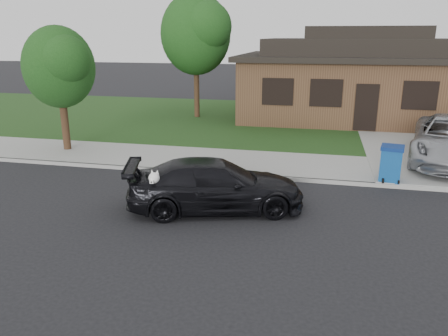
# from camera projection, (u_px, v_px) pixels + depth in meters

# --- Properties ---
(ground) EXTENTS (120.00, 120.00, 0.00)m
(ground) POSITION_uv_depth(u_px,v_px,m) (229.00, 222.00, 10.57)
(ground) COLOR black
(ground) RESTS_ON ground
(sidewalk) EXTENTS (60.00, 3.00, 0.12)m
(sidewalk) POSITION_uv_depth(u_px,v_px,m) (258.00, 163.00, 15.22)
(sidewalk) COLOR gray
(sidewalk) RESTS_ON ground
(curb) EXTENTS (60.00, 0.12, 0.12)m
(curb) POSITION_uv_depth(u_px,v_px,m) (251.00, 176.00, 13.82)
(curb) COLOR gray
(curb) RESTS_ON ground
(lawn) EXTENTS (60.00, 13.00, 0.13)m
(lawn) POSITION_uv_depth(u_px,v_px,m) (280.00, 121.00, 22.69)
(lawn) COLOR #193814
(lawn) RESTS_ON ground
(driveway) EXTENTS (4.50, 13.00, 0.14)m
(driveway) POSITION_uv_depth(u_px,v_px,m) (414.00, 140.00, 18.64)
(driveway) COLOR gray
(driveway) RESTS_ON ground
(sedan) EXTENTS (4.84, 3.02, 1.31)m
(sedan) POSITION_uv_depth(u_px,v_px,m) (215.00, 185.00, 11.20)
(sedan) COLOR black
(sedan) RESTS_ON ground
(recycling_bin) EXTENTS (0.76, 0.76, 1.08)m
(recycling_bin) POSITION_uv_depth(u_px,v_px,m) (391.00, 163.00, 13.08)
(recycling_bin) COLOR navy
(recycling_bin) RESTS_ON sidewalk
(house) EXTENTS (12.60, 8.60, 4.65)m
(house) POSITION_uv_depth(u_px,v_px,m) (361.00, 79.00, 23.12)
(house) COLOR #422B1C
(house) RESTS_ON ground
(tree_0) EXTENTS (3.78, 3.60, 6.34)m
(tree_0) POSITION_uv_depth(u_px,v_px,m) (198.00, 32.00, 22.19)
(tree_0) COLOR #332114
(tree_0) RESTS_ON ground
(tree_2) EXTENTS (2.73, 2.60, 4.59)m
(tree_2) POSITION_uv_depth(u_px,v_px,m) (60.00, 66.00, 15.92)
(tree_2) COLOR #332114
(tree_2) RESTS_ON ground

